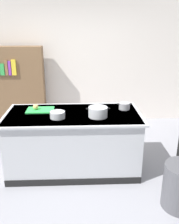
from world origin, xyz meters
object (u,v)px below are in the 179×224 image
Objects in this scene: onion at (36,107)px; bookshelf at (18,87)px; mixing_bowl at (58,115)px; sauce_pan at (124,106)px; stock_pot at (98,112)px.

bookshelf is at bearing 111.20° from onion.
mixing_bowl is 2.19m from bookshelf.
sauce_pan is 1.11× the size of mixing_bowl.
bookshelf is at bearing 116.73° from mixing_bowl.
mixing_bowl is at bearing -161.78° from sauce_pan.
stock_pot is 0.52m from sauce_pan.
stock_pot reaches higher than onion.
stock_pot is 0.56m from mixing_bowl.
onion reaches higher than mixing_bowl.
onion is 0.25× the size of stock_pot.
bookshelf reaches higher than onion.
stock_pot is at bearing -51.33° from bookshelf.
bookshelf reaches higher than mixing_bowl.
onion is 0.40× the size of mixing_bowl.
bookshelf is (-0.99, 1.96, -0.09)m from mixing_bowl.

